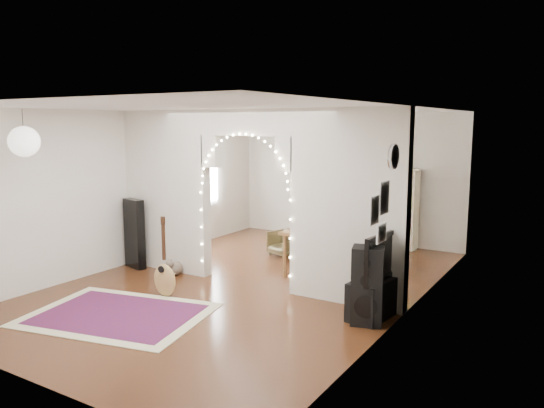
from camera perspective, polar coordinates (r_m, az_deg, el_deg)
The scene contains 25 objects.
floor at distance 8.40m, azimuth -2.55°, elevation -8.54°, with size 7.50×7.50×0.00m, color black.
ceiling at distance 8.03m, azimuth -2.68°, elevation 10.19°, with size 5.00×7.50×0.02m, color white.
wall_back at distance 11.38m, azimuth 8.05°, elevation 2.86°, with size 5.00×0.02×2.70m, color silver.
wall_front at distance 5.48m, azimuth -25.27°, elevation -4.14°, with size 5.00×0.02×2.70m, color silver.
wall_left at distance 9.72m, azimuth -14.91°, elevation 1.67°, with size 0.02×7.50×2.70m, color silver.
wall_right at distance 7.03m, azimuth 14.51°, elevation -0.90°, with size 0.02×7.50×2.70m, color silver.
divider_wall at distance 8.10m, azimuth -2.62°, elevation 1.14°, with size 5.00×0.20×2.70m.
fairy_lights at distance 7.97m, azimuth -3.15°, elevation 1.92°, with size 1.64×0.04×1.60m, color #FFEABF, non-canonical shape.
window at distance 11.00m, azimuth -8.03°, elevation 3.45°, with size 0.04×1.20×1.40m, color white.
wall_clock at distance 6.38m, azimuth 12.99°, elevation 4.99°, with size 0.31×0.31×0.03m, color white.
picture_frames at distance 6.07m, azimuth 11.59°, elevation -0.84°, with size 0.02×0.50×0.70m, color white, non-canonical shape.
paper_lantern at distance 7.69m, azimuth -25.11°, elevation 6.11°, with size 0.40×0.40×0.40m, color white.
ceiling_fan at distance 9.75m, azimuth 4.02°, elevation 8.15°, with size 1.10×1.10×0.30m, color #B9803D, non-canonical shape.
area_rug at distance 7.37m, azimuth -16.23°, elevation -11.34°, with size 2.26×1.70×0.02m, color maroon.
guitar_case at distance 9.46m, azimuth -14.57°, elevation -3.10°, with size 0.46×0.15×1.20m, color black.
acoustic_guitar at distance 7.84m, azimuth -11.51°, elevation -6.67°, with size 0.40×0.16×0.99m.
tabby_cat at distance 8.93m, azimuth -10.44°, elevation -6.78°, with size 0.21×0.47×0.31m.
floor_speaker at distance 6.75m, azimuth 10.21°, elevation -8.66°, with size 0.46×0.43×0.98m.
media_console at distance 7.15m, azimuth 11.24°, elevation -9.71°, with size 0.40×1.00×0.50m, color black.
tv at distance 7.00m, azimuth 11.38°, elevation -5.36°, with size 1.07×0.14×0.62m, color black.
bookcase at distance 10.93m, azimuth 11.35°, elevation -0.34°, with size 1.57×0.40×1.61m, color #C7B590.
dining_table at distance 8.56m, azimuth 5.47°, elevation -3.52°, with size 1.25×0.87×0.76m.
flower_vase at distance 8.53m, azimuth 5.48°, elevation -2.42°, with size 0.18×0.18×0.19m, color white.
dining_chair_left at distance 10.07m, azimuth 1.35°, elevation -4.25°, with size 0.50×0.51×0.47m, color #4D4326.
dining_chair_right at distance 9.49m, azimuth 10.31°, elevation -5.05°, with size 0.55×0.57×0.51m, color #4D4326.
Camera 1 is at (4.51, -6.64, 2.49)m, focal length 35.00 mm.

